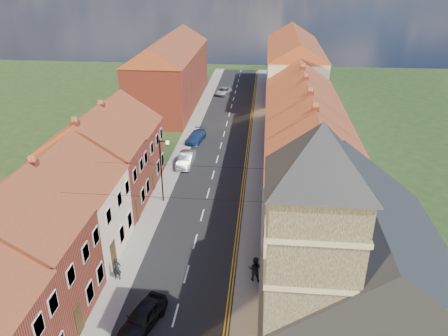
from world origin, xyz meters
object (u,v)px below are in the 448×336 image
(church, at_px, (346,278))
(pedestrian_right, at_px, (255,269))
(car_near, at_px, (143,317))
(pedestrian_left, at_px, (117,269))
(car_far, at_px, (196,137))
(lamppost, at_px, (162,167))
(car_mid, at_px, (186,159))
(car_distant, at_px, (223,91))

(church, xyz_separation_m, pedestrian_right, (-4.55, 6.41, -4.83))
(car_near, xyz_separation_m, pedestrian_left, (-2.84, 3.91, 0.30))
(church, bearing_deg, car_far, 111.59)
(lamppost, bearing_deg, church, -51.70)
(car_near, height_order, car_far, car_near)
(car_mid, xyz_separation_m, car_distant, (1.30, 28.28, -0.12))
(car_distant, height_order, pedestrian_right, pedestrian_right)
(car_near, distance_m, pedestrian_right, 8.10)
(church, relative_size, lamppost, 2.53)
(car_mid, bearing_deg, lamppost, -92.87)
(lamppost, relative_size, car_near, 1.51)
(church, relative_size, car_distant, 3.72)
(lamppost, relative_size, car_mid, 1.43)
(church, height_order, car_distant, church)
(car_near, relative_size, car_distant, 0.97)
(car_near, relative_size, pedestrian_right, 2.13)
(car_near, height_order, car_distant, car_near)
(car_mid, bearing_deg, car_far, 91.44)
(lamppost, relative_size, car_far, 1.43)
(car_distant, bearing_deg, car_near, -75.39)
(pedestrian_left, bearing_deg, car_mid, 83.22)
(lamppost, distance_m, car_distant, 36.58)
(car_far, bearing_deg, church, -58.60)
(church, relative_size, car_near, 3.84)
(church, distance_m, pedestrian_right, 9.23)
(lamppost, bearing_deg, car_mid, 85.69)
(lamppost, bearing_deg, car_near, -82.26)
(car_near, height_order, pedestrian_left, pedestrian_left)
(lamppost, bearing_deg, pedestrian_left, -94.16)
(car_distant, relative_size, pedestrian_left, 2.40)
(car_distant, height_order, pedestrian_left, pedestrian_left)
(car_mid, relative_size, pedestrian_right, 2.26)
(church, distance_m, car_far, 34.54)
(car_near, bearing_deg, pedestrian_left, 142.72)
(church, distance_m, car_near, 12.41)
(car_far, xyz_separation_m, pedestrian_right, (8.01, -25.33, 0.44))
(car_near, relative_size, pedestrian_left, 2.32)
(lamppost, height_order, car_mid, lamppost)
(church, relative_size, car_far, 3.62)
(car_far, bearing_deg, car_mid, -80.19)
(lamppost, distance_m, pedestrian_right, 13.63)
(pedestrian_left, bearing_deg, car_near, -56.55)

